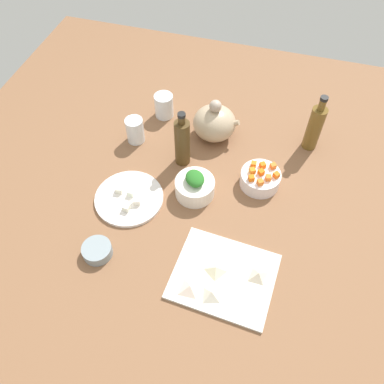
{
  "coord_description": "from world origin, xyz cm",
  "views": [
    {
      "loc": [
        21.55,
        -74.76,
        111.56
      ],
      "look_at": [
        0.0,
        0.0,
        8.0
      ],
      "focal_mm": 37.04,
      "sensor_mm": 36.0,
      "label": 1
    }
  ],
  "objects_px": {
    "plate_tofu": "(129,198)",
    "bowl_carrots": "(260,179)",
    "cutting_board": "(224,276)",
    "bowl_greens": "(194,187)",
    "drinking_glass_0": "(164,106)",
    "drinking_glass_1": "(135,130)",
    "teapot": "(215,123)",
    "bottle_0": "(315,127)",
    "bowl_small_side": "(97,250)",
    "bottle_1": "(182,142)"
  },
  "relations": [
    {
      "from": "cutting_board",
      "to": "bowl_carrots",
      "type": "relative_size",
      "value": 2.14
    },
    {
      "from": "bowl_carrots",
      "to": "bottle_1",
      "type": "distance_m",
      "value": 0.3
    },
    {
      "from": "bowl_carrots",
      "to": "drinking_glass_1",
      "type": "distance_m",
      "value": 0.49
    },
    {
      "from": "cutting_board",
      "to": "drinking_glass_1",
      "type": "bearing_deg",
      "value": 134.52
    },
    {
      "from": "bottle_0",
      "to": "bottle_1",
      "type": "relative_size",
      "value": 1.02
    },
    {
      "from": "bowl_carrots",
      "to": "drinking_glass_1",
      "type": "relative_size",
      "value": 1.38
    },
    {
      "from": "bottle_0",
      "to": "drinking_glass_0",
      "type": "xyz_separation_m",
      "value": [
        -0.57,
        0.01,
        -0.05
      ]
    },
    {
      "from": "bowl_small_side",
      "to": "teapot",
      "type": "bearing_deg",
      "value": 69.88
    },
    {
      "from": "teapot",
      "to": "bottle_0",
      "type": "relative_size",
      "value": 0.76
    },
    {
      "from": "cutting_board",
      "to": "teapot",
      "type": "xyz_separation_m",
      "value": [
        -0.17,
        0.56,
        0.06
      ]
    },
    {
      "from": "plate_tofu",
      "to": "bowl_carrots",
      "type": "xyz_separation_m",
      "value": [
        0.41,
        0.19,
        0.02
      ]
    },
    {
      "from": "bowl_carrots",
      "to": "teapot",
      "type": "xyz_separation_m",
      "value": [
        -0.21,
        0.19,
        0.04
      ]
    },
    {
      "from": "teapot",
      "to": "bottle_0",
      "type": "bearing_deg",
      "value": 7.51
    },
    {
      "from": "cutting_board",
      "to": "bottle_1",
      "type": "height_order",
      "value": "bottle_1"
    },
    {
      "from": "bowl_small_side",
      "to": "drinking_glass_1",
      "type": "distance_m",
      "value": 0.49
    },
    {
      "from": "bowl_greens",
      "to": "bowl_carrots",
      "type": "distance_m",
      "value": 0.23
    },
    {
      "from": "plate_tofu",
      "to": "drinking_glass_1",
      "type": "relative_size",
      "value": 2.34
    },
    {
      "from": "teapot",
      "to": "bowl_greens",
      "type": "bearing_deg",
      "value": -89.35
    },
    {
      "from": "cutting_board",
      "to": "bowl_greens",
      "type": "height_order",
      "value": "bowl_greens"
    },
    {
      "from": "bowl_small_side",
      "to": "drinking_glass_0",
      "type": "bearing_deg",
      "value": 90.13
    },
    {
      "from": "bowl_greens",
      "to": "bowl_carrots",
      "type": "height_order",
      "value": "bowl_greens"
    },
    {
      "from": "plate_tofu",
      "to": "drinking_glass_1",
      "type": "height_order",
      "value": "drinking_glass_1"
    },
    {
      "from": "bottle_1",
      "to": "bowl_small_side",
      "type": "bearing_deg",
      "value": -107.86
    },
    {
      "from": "bowl_small_side",
      "to": "bottle_0",
      "type": "xyz_separation_m",
      "value": [
        0.57,
        0.64,
        0.08
      ]
    },
    {
      "from": "bowl_small_side",
      "to": "bottle_1",
      "type": "relative_size",
      "value": 0.4
    },
    {
      "from": "cutting_board",
      "to": "drinking_glass_1",
      "type": "relative_size",
      "value": 2.97
    },
    {
      "from": "cutting_board",
      "to": "teapot",
      "type": "bearing_deg",
      "value": 107.05
    },
    {
      "from": "drinking_glass_1",
      "to": "bottle_0",
      "type": "bearing_deg",
      "value": 13.36
    },
    {
      "from": "plate_tofu",
      "to": "teapot",
      "type": "bearing_deg",
      "value": 61.73
    },
    {
      "from": "cutting_board",
      "to": "drinking_glass_0",
      "type": "xyz_separation_m",
      "value": [
        -0.39,
        0.62,
        0.04
      ]
    },
    {
      "from": "teapot",
      "to": "drinking_glass_0",
      "type": "xyz_separation_m",
      "value": [
        -0.22,
        0.06,
        -0.02
      ]
    },
    {
      "from": "drinking_glass_0",
      "to": "teapot",
      "type": "bearing_deg",
      "value": -14.76
    },
    {
      "from": "plate_tofu",
      "to": "bowl_small_side",
      "type": "height_order",
      "value": "bowl_small_side"
    },
    {
      "from": "bowl_small_side",
      "to": "bottle_1",
      "type": "xyz_separation_m",
      "value": [
        0.14,
        0.43,
        0.08
      ]
    },
    {
      "from": "bowl_greens",
      "to": "drinking_glass_0",
      "type": "height_order",
      "value": "drinking_glass_0"
    },
    {
      "from": "bowl_carrots",
      "to": "teapot",
      "type": "bearing_deg",
      "value": 138.5
    },
    {
      "from": "drinking_glass_0",
      "to": "drinking_glass_1",
      "type": "height_order",
      "value": "drinking_glass_1"
    },
    {
      "from": "drinking_glass_1",
      "to": "bowl_small_side",
      "type": "bearing_deg",
      "value": -82.88
    },
    {
      "from": "bowl_greens",
      "to": "bowl_small_side",
      "type": "relative_size",
      "value": 1.46
    },
    {
      "from": "plate_tofu",
      "to": "bowl_carrots",
      "type": "relative_size",
      "value": 1.69
    },
    {
      "from": "bottle_0",
      "to": "drinking_glass_1",
      "type": "xyz_separation_m",
      "value": [
        -0.63,
        -0.15,
        -0.05
      ]
    },
    {
      "from": "plate_tofu",
      "to": "bowl_small_side",
      "type": "xyz_separation_m",
      "value": [
        -0.02,
        -0.22,
        0.01
      ]
    },
    {
      "from": "bowl_carrots",
      "to": "bottle_1",
      "type": "relative_size",
      "value": 0.6
    },
    {
      "from": "plate_tofu",
      "to": "bowl_carrots",
      "type": "distance_m",
      "value": 0.45
    },
    {
      "from": "bottle_1",
      "to": "drinking_glass_0",
      "type": "bearing_deg",
      "value": 123.36
    },
    {
      "from": "bowl_greens",
      "to": "drinking_glass_0",
      "type": "xyz_separation_m",
      "value": [
        -0.22,
        0.34,
        0.02
      ]
    },
    {
      "from": "bowl_small_side",
      "to": "bottle_0",
      "type": "bearing_deg",
      "value": 48.12
    },
    {
      "from": "bowl_greens",
      "to": "drinking_glass_1",
      "type": "relative_size",
      "value": 1.35
    },
    {
      "from": "teapot",
      "to": "bowl_small_side",
      "type": "bearing_deg",
      "value": -110.12
    },
    {
      "from": "cutting_board",
      "to": "bowl_greens",
      "type": "xyz_separation_m",
      "value": [
        -0.17,
        0.27,
        0.03
      ]
    }
  ]
}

